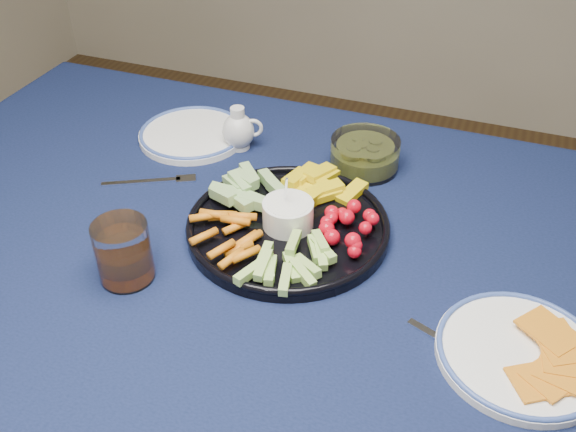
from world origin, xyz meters
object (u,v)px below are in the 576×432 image
(cheese_plate, at_px, (521,352))
(juice_tumbler, at_px, (124,255))
(dining_table, at_px, (309,318))
(creamer_pitcher, at_px, (239,131))
(pickle_bowl, at_px, (365,155))
(crudite_platter, at_px, (287,222))
(side_plate_extra, at_px, (193,134))

(cheese_plate, xyz_separation_m, juice_tumbler, (-0.57, -0.04, 0.03))
(dining_table, height_order, cheese_plate, cheese_plate)
(creamer_pitcher, xyz_separation_m, pickle_bowl, (0.25, 0.01, -0.01))
(crudite_platter, distance_m, cheese_plate, 0.41)
(creamer_pitcher, relative_size, cheese_plate, 0.39)
(crudite_platter, bearing_deg, side_plate_extra, 142.66)
(crudite_platter, bearing_deg, dining_table, -52.26)
(dining_table, bearing_deg, pickle_bowl, 90.74)
(dining_table, xyz_separation_m, pickle_bowl, (-0.00, 0.33, 0.11))
(juice_tumbler, bearing_deg, dining_table, 19.58)
(crudite_platter, distance_m, pickle_bowl, 0.24)
(pickle_bowl, bearing_deg, juice_tumbler, -121.40)
(pickle_bowl, distance_m, cheese_plate, 0.49)
(crudite_platter, xyz_separation_m, juice_tumbler, (-0.19, -0.19, 0.02))
(dining_table, bearing_deg, juice_tumbler, -160.42)
(juice_tumbler, xyz_separation_m, side_plate_extra, (-0.10, 0.40, -0.03))
(juice_tumbler, bearing_deg, pickle_bowl, 58.60)
(cheese_plate, distance_m, side_plate_extra, 0.76)
(crudite_platter, height_order, creamer_pitcher, crudite_platter)
(dining_table, distance_m, creamer_pitcher, 0.42)
(juice_tumbler, bearing_deg, creamer_pitcher, 89.19)
(creamer_pitcher, distance_m, juice_tumbler, 0.40)
(creamer_pitcher, height_order, cheese_plate, creamer_pitcher)
(dining_table, relative_size, cheese_plate, 7.50)
(crudite_platter, distance_m, side_plate_extra, 0.36)
(creamer_pitcher, distance_m, side_plate_extra, 0.11)
(crudite_platter, xyz_separation_m, creamer_pitcher, (-0.18, 0.22, 0.02))
(dining_table, height_order, crudite_platter, crudite_platter)
(dining_table, xyz_separation_m, cheese_plate, (0.31, -0.05, 0.10))
(dining_table, xyz_separation_m, juice_tumbler, (-0.26, -0.09, 0.13))
(dining_table, relative_size, side_plate_extra, 7.72)
(creamer_pitcher, xyz_separation_m, juice_tumbler, (-0.01, -0.40, 0.01))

